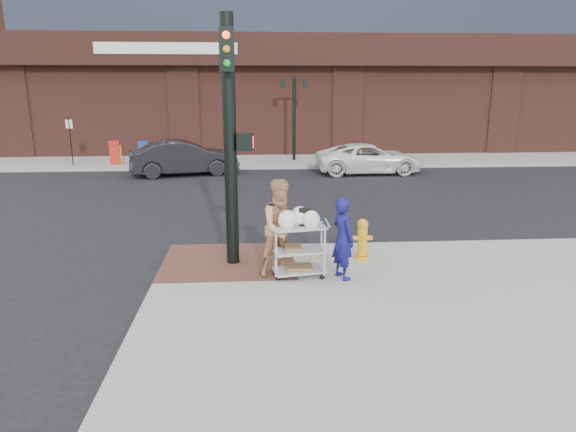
{
  "coord_description": "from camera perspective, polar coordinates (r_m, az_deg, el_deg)",
  "views": [
    {
      "loc": [
        -0.04,
        -9.56,
        3.82
      ],
      "look_at": [
        0.64,
        0.41,
        1.25
      ],
      "focal_mm": 32.0,
      "sensor_mm": 36.0,
      "label": 1
    }
  ],
  "objects": [
    {
      "name": "traffic_signal_pole",
      "position": [
        10.39,
        -6.36,
        8.87
      ],
      "size": [
        0.61,
        0.51,
        5.0
      ],
      "color": "black",
      "rests_on": "sidewalk_near"
    },
    {
      "name": "sidewalk_far",
      "position": [
        43.57,
        13.02,
        9.12
      ],
      "size": [
        65.0,
        36.0,
        0.15
      ],
      "primitive_type": "cube",
      "color": "gray",
      "rests_on": "ground"
    },
    {
      "name": "brick_curb_ramp",
      "position": [
        11.1,
        -6.59,
        -4.96
      ],
      "size": [
        2.8,
        2.4,
        0.01
      ],
      "primitive_type": "cube",
      "color": "brown",
      "rests_on": "sidewalk_near"
    },
    {
      "name": "lamp_post",
      "position": [
        25.67,
        0.69,
        11.73
      ],
      "size": [
        1.32,
        0.22,
        4.0
      ],
      "color": "black",
      "rests_on": "sidewalk_far"
    },
    {
      "name": "newsbox_red",
      "position": [
        25.72,
        -18.66,
        6.71
      ],
      "size": [
        0.5,
        0.46,
        1.11
      ],
      "primitive_type": "cube",
      "rotation": [
        0.0,
        0.0,
        0.09
      ],
      "color": "red",
      "rests_on": "sidewalk_far"
    },
    {
      "name": "parking_sign",
      "position": [
        26.11,
        -22.99,
        7.63
      ],
      "size": [
        0.05,
        0.05,
        2.2
      ],
      "primitive_type": "cylinder",
      "color": "black",
      "rests_on": "sidewalk_far"
    },
    {
      "name": "newsbox_yellow",
      "position": [
        25.8,
        -18.43,
        6.5
      ],
      "size": [
        0.45,
        0.42,
        0.89
      ],
      "primitive_type": "cube",
      "rotation": [
        0.0,
        0.0,
        0.26
      ],
      "color": "gold",
      "rests_on": "sidewalk_far"
    },
    {
      "name": "utility_cart",
      "position": [
        10.0,
        1.27,
        -3.32
      ],
      "size": [
        1.08,
        0.72,
        1.38
      ],
      "color": "#AFAEB3",
      "rests_on": "sidewalk_near"
    },
    {
      "name": "sedan_dark",
      "position": [
        22.72,
        -11.49,
        6.37
      ],
      "size": [
        4.82,
        2.59,
        1.51
      ],
      "primitive_type": "imported",
      "rotation": [
        0.0,
        0.0,
        1.8
      ],
      "color": "black",
      "rests_on": "ground"
    },
    {
      "name": "fire_hydrant",
      "position": [
        11.12,
        8.25,
        -2.52
      ],
      "size": [
        0.42,
        0.3,
        0.9
      ],
      "color": "orange",
      "rests_on": "sidewalk_near"
    },
    {
      "name": "minivan_white",
      "position": [
        23.03,
        8.98,
        6.32
      ],
      "size": [
        4.72,
        2.28,
        1.3
      ],
      "primitive_type": "imported",
      "rotation": [
        0.0,
        0.0,
        1.6
      ],
      "color": "white",
      "rests_on": "ground"
    },
    {
      "name": "newsbox_blue",
      "position": [
        25.41,
        -15.68,
        6.8
      ],
      "size": [
        0.46,
        0.42,
        1.07
      ],
      "primitive_type": "cube",
      "rotation": [
        0.0,
        0.0,
        -0.02
      ],
      "color": "navy",
      "rests_on": "sidewalk_far"
    },
    {
      "name": "pedestrian_tan",
      "position": [
        9.99,
        -0.66,
        -1.32
      ],
      "size": [
        1.13,
        1.02,
        1.92
      ],
      "primitive_type": "imported",
      "rotation": [
        0.0,
        0.0,
        0.37
      ],
      "color": "tan",
      "rests_on": "sidewalk_near"
    },
    {
      "name": "woman_blue",
      "position": [
        9.91,
        6.13,
        -2.49
      ],
      "size": [
        0.59,
        0.69,
        1.61
      ],
      "primitive_type": "imported",
      "rotation": [
        0.0,
        0.0,
        1.99
      ],
      "color": "#111258",
      "rests_on": "sidewalk_near"
    },
    {
      "name": "ground",
      "position": [
        10.3,
        -3.42,
        -7.39
      ],
      "size": [
        220.0,
        220.0,
        0.0
      ],
      "primitive_type": "plane",
      "color": "black",
      "rests_on": "ground"
    }
  ]
}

